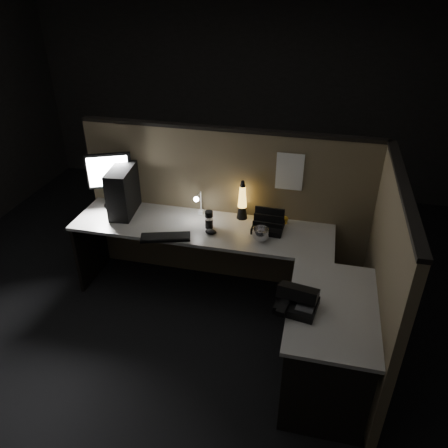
% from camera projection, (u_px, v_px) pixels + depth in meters
% --- Properties ---
extents(floor, '(6.00, 6.00, 0.00)m').
position_uv_depth(floor, '(201.00, 338.00, 3.68)').
color(floor, black).
rests_on(floor, ground).
extents(room_shell, '(6.00, 6.00, 6.00)m').
position_uv_depth(room_shell, '(195.00, 158.00, 2.85)').
color(room_shell, silver).
rests_on(room_shell, ground).
extents(partition_back, '(2.66, 0.06, 1.50)m').
position_uv_depth(partition_back, '(227.00, 209.00, 4.07)').
color(partition_back, brown).
rests_on(partition_back, ground).
extents(partition_right, '(0.06, 1.66, 1.50)m').
position_uv_depth(partition_right, '(382.00, 283.00, 3.11)').
color(partition_right, brown).
rests_on(partition_right, ground).
extents(desk, '(2.60, 1.60, 0.73)m').
position_uv_depth(desk, '(229.00, 268.00, 3.56)').
color(desk, '#B0ADA6').
rests_on(desk, ground).
extents(pc_tower, '(0.23, 0.43, 0.44)m').
position_uv_depth(pc_tower, '(123.00, 191.00, 3.94)').
color(pc_tower, black).
rests_on(pc_tower, desk).
extents(monitor, '(0.38, 0.20, 0.52)m').
position_uv_depth(monitor, '(110.00, 175.00, 4.01)').
color(monitor, black).
rests_on(monitor, desk).
extents(keyboard, '(0.44, 0.25, 0.02)m').
position_uv_depth(keyboard, '(166.00, 237.00, 3.66)').
color(keyboard, black).
rests_on(keyboard, desk).
extents(mouse, '(0.11, 0.09, 0.04)m').
position_uv_depth(mouse, '(211.00, 232.00, 3.72)').
color(mouse, black).
rests_on(mouse, desk).
extents(clip_lamp, '(0.05, 0.19, 0.24)m').
position_uv_depth(clip_lamp, '(199.00, 203.00, 3.91)').
color(clip_lamp, silver).
rests_on(clip_lamp, desk).
extents(organizer, '(0.27, 0.24, 0.20)m').
position_uv_depth(organizer, '(268.00, 225.00, 3.77)').
color(organizer, black).
rests_on(organizer, desk).
extents(lava_lamp, '(0.10, 0.10, 0.37)m').
position_uv_depth(lava_lamp, '(242.00, 203.00, 3.89)').
color(lava_lamp, black).
rests_on(lava_lamp, desk).
extents(travel_mug, '(0.07, 0.07, 0.16)m').
position_uv_depth(travel_mug, '(209.00, 220.00, 3.78)').
color(travel_mug, black).
rests_on(travel_mug, desk).
extents(steel_mug, '(0.17, 0.17, 0.11)m').
position_uv_depth(steel_mug, '(261.00, 234.00, 3.61)').
color(steel_mug, silver).
rests_on(steel_mug, desk).
extents(figurine, '(0.05, 0.05, 0.05)m').
position_uv_depth(figurine, '(285.00, 219.00, 3.86)').
color(figurine, yellow).
rests_on(figurine, desk).
extents(pinned_paper, '(0.23, 0.00, 0.33)m').
position_uv_depth(pinned_paper, '(290.00, 172.00, 3.71)').
color(pinned_paper, white).
rests_on(pinned_paper, partition_back).
extents(desk_phone, '(0.30, 0.30, 0.16)m').
position_uv_depth(desk_phone, '(296.00, 300.00, 2.90)').
color(desk_phone, black).
rests_on(desk_phone, desk).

